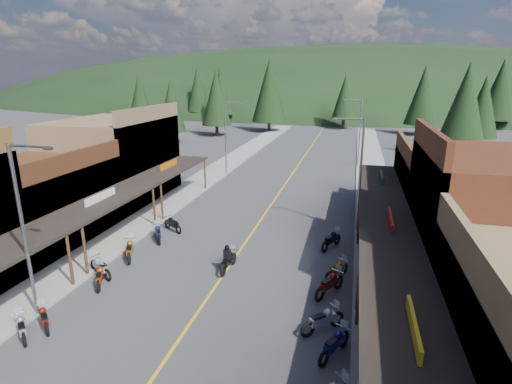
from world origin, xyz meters
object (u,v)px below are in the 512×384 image
Objects in this scene: shop_east_3 at (453,191)px; pine_2 at (269,90)px; streetlight_0 at (25,225)px; pine_11 at (465,103)px; bike_east_7 at (330,283)px; pedestrian_east_b at (364,188)px; pine_3 at (345,97)px; shop_east_2 at (498,225)px; bike_east_6 at (323,319)px; bike_west_8 at (130,249)px; bike_west_5 at (44,317)px; streetlight_3 at (359,129)px; shop_west_3 at (115,160)px; pine_10 at (216,98)px; streetlight_2 at (358,170)px; pine_7 at (198,90)px; streetlight_1 at (227,135)px; rider_on_bike at (228,260)px; bike_west_9 at (158,232)px; pedestrian_east_a at (382,367)px; pine_9 at (483,106)px; bike_west_6 at (100,276)px; pine_5 at (500,89)px; bike_east_5 at (334,343)px; bike_east_9 at (331,239)px; pine_1 at (220,91)px; bike_east_8 at (337,269)px; pine_4 at (423,95)px; bike_west_4 at (22,327)px; pine_0 at (140,95)px; bike_west_7 at (100,266)px; shop_west_2 at (35,203)px.

shop_east_3 is 0.78× the size of pine_2.
streetlight_0 is 51.67m from pine_11.
bike_east_7 is at bearing -109.97° from pine_11.
bike_east_7 is at bearing 58.06° from pedestrian_east_b.
shop_east_2 is at bearing -81.35° from pine_3.
bike_west_8 is at bearing -153.09° from bike_east_6.
bike_west_5 is 12.10m from bike_east_6.
streetlight_3 is 14.56m from pedestrian_east_b.
pine_10 is (-4.22, 38.70, 3.27)m from shop_west_3.
streetlight_2 is (20.74, -3.30, 0.94)m from shop_west_3.
shop_east_3 is at bearing -50.63° from pine_10.
bike_east_6 is (37.77, -80.09, -6.61)m from pine_7.
streetlight_1 is at bearing 65.65° from bike_west_8.
bike_west_9 is at bearing 158.18° from rider_on_bike.
shop_east_3 is 19.33m from pedestrian_east_a.
streetlight_1 reaches higher than bike_west_5.
bike_west_5 is at bearing -39.58° from streetlight_0.
streetlight_2 is (13.90, 14.00, 0.00)m from streetlight_0.
pine_9 is at bearing 60.26° from pine_11.
pine_11 reaches higher than bike_west_6.
shop_west_3 is 22.08m from pedestrian_east_b.
pine_5 is 82.68m from bike_east_5.
bike_east_9 is at bearing 138.65° from bike_east_6.
streetlight_2 is at bearing -112.91° from pine_5.
pine_1 reaches higher than bike_east_7.
pedestrian_east_b reaches higher than bike_east_8.
shop_west_3 reaches higher than bike_west_6.
pine_9 is at bearing -174.43° from pedestrian_east_a.
bike_west_6 is (-39.89, -74.94, -7.43)m from pine_5.
bike_west_9 is (1.24, 9.20, -3.86)m from streetlight_0.
pine_7 is 1.01× the size of pine_11.
bike_west_9 is at bearing -126.46° from pine_11.
rider_on_bike reaches higher than bike_west_5.
pedestrian_east_a is at bearing -74.54° from pine_2.
pine_4 is 5.70× the size of bike_east_6.
bike_west_4 is (17.58, -77.57, -6.69)m from pine_1.
bike_west_4 is at bearing -78.63° from pine_10.
pine_0 is (-46.95, 54.00, 2.02)m from streetlight_2.
pine_4 is at bearing 85.86° from shop_east_2.
pine_5 is at bearing 98.77° from bike_east_7.
bike_west_6 is 0.90× the size of bike_west_7.
pine_11 is at bearing 47.08° from shop_west_2.
shop_west_3 is 27.56m from shop_east_3.
pine_3 is 15.25m from pine_4.
pedestrian_east_a is at bearing -79.60° from bike_west_7.
bike_west_8 is (0.38, 2.37, 0.02)m from bike_west_7.
bike_east_9 is (45.56, -57.22, -5.85)m from pine_0.
bike_west_7 is (-20.22, -13.36, -1.91)m from shop_east_3.
pine_7 is (-45.75, 64.70, 4.70)m from shop_east_3.
bike_west_5 is 0.85× the size of bike_west_7.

